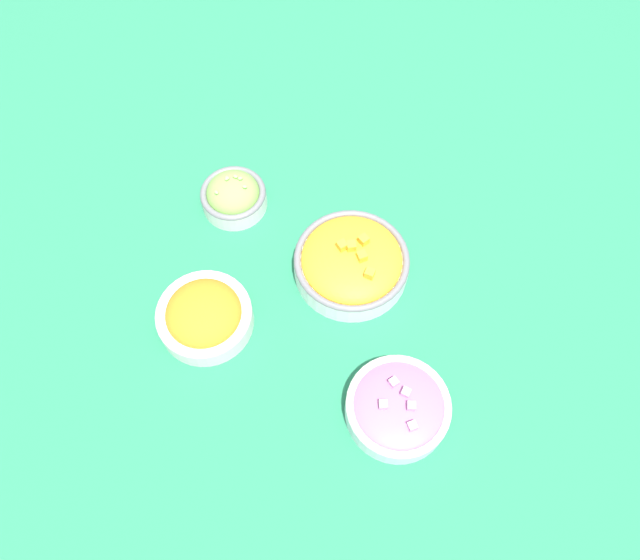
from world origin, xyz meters
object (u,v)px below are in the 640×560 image
bowl_squash (351,262)px  bowl_red_onion (398,407)px  bowl_carrots (204,315)px  bowl_lettuce (233,195)px

bowl_squash → bowl_red_onion: bowl_squash is taller
bowl_carrots → bowl_lettuce: bowl_lettuce is taller
bowl_carrots → bowl_red_onion: bowl_carrots is taller
bowl_carrots → bowl_squash: bearing=-131.3°
bowl_lettuce → bowl_carrots: bearing=109.0°
bowl_lettuce → bowl_red_onion: (-0.42, 0.23, 0.00)m
bowl_squash → bowl_carrots: bowl_squash is taller
bowl_red_onion → bowl_squash: bearing=-48.8°
bowl_squash → bowl_carrots: bearing=48.7°
bowl_lettuce → bowl_red_onion: size_ratio=0.74×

